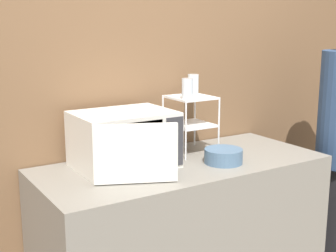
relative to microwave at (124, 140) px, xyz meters
name	(u,v)px	position (x,y,z in m)	size (l,w,h in m)	color
wall_back	(147,82)	(0.31, 0.29, 0.25)	(8.00, 0.06, 2.60)	brown
counter	(182,239)	(0.31, -0.09, -0.60)	(1.60, 0.69, 0.90)	gray
microwave	(124,140)	(0.00, 0.00, 0.00)	(0.52, 0.56, 0.29)	silver
dish_rack	(191,112)	(0.46, 0.06, 0.09)	(0.24, 0.25, 0.33)	white
glass_front_left	(188,89)	(0.39, -0.02, 0.24)	(0.06, 0.06, 0.11)	silver
glass_back_right	(193,84)	(0.54, 0.15, 0.24)	(0.06, 0.06, 0.11)	silver
bowl	(223,156)	(0.49, -0.22, -0.11)	(0.21, 0.21, 0.08)	slate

